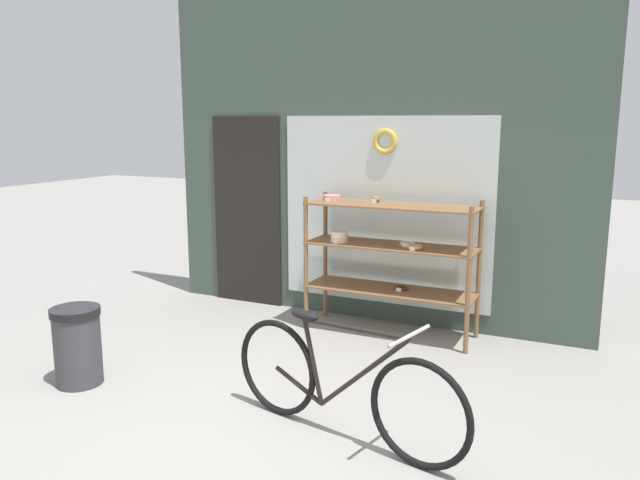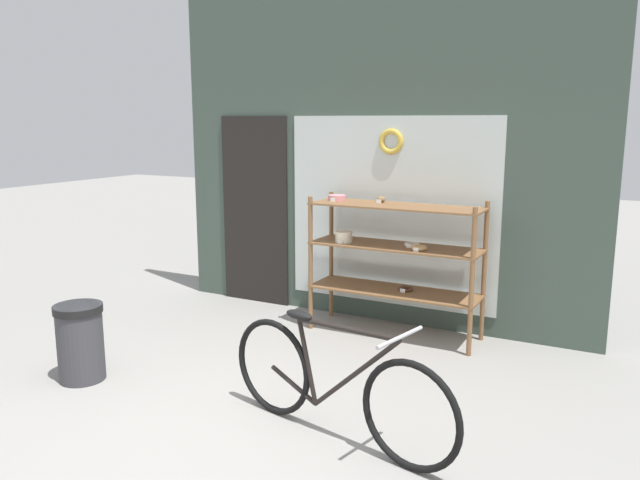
% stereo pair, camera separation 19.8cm
% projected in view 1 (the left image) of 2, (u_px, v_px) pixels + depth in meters
% --- Properties ---
extents(ground_plane, '(30.00, 30.00, 0.00)m').
position_uv_depth(ground_plane, '(210.00, 437.00, 4.12)').
color(ground_plane, gray).
extents(storefront_facade, '(4.54, 0.13, 3.97)m').
position_uv_depth(storefront_facade, '(365.00, 134.00, 6.29)').
color(storefront_facade, '#3D4C42').
rests_on(storefront_facade, ground_plane).
extents(display_case, '(1.64, 0.50, 1.33)m').
position_uv_depth(display_case, '(387.00, 249.00, 5.98)').
color(display_case, brown).
rests_on(display_case, ground_plane).
extents(bicycle, '(1.79, 0.56, 0.82)m').
position_uv_depth(bicycle, '(341.00, 385.00, 4.04)').
color(bicycle, black).
rests_on(bicycle, ground_plane).
extents(trash_bin, '(0.38, 0.38, 0.62)m').
position_uv_depth(trash_bin, '(77.00, 343.00, 4.89)').
color(trash_bin, '#38383D').
rests_on(trash_bin, ground_plane).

